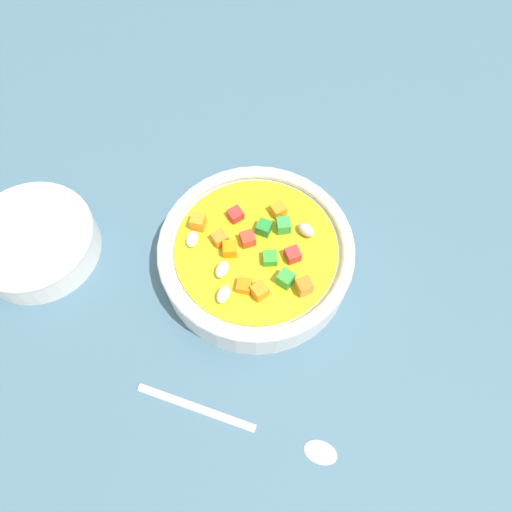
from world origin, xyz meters
The scene contains 4 objects.
ground_plane centered at (0.00, 0.00, -1.00)cm, with size 140.00×140.00×2.00cm, color #42667A.
soup_bowl_main centered at (0.01, -0.01, 2.59)cm, with size 20.07×20.07×5.70cm.
spoon centered at (16.08, -4.30, 0.42)cm, with size 11.22×17.72×0.83cm.
side_bowl_small centered at (-6.52, -22.82, 2.03)cm, with size 13.28×13.28×3.92cm.
Camera 1 is at (23.35, -4.71, 48.49)cm, focal length 34.97 mm.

